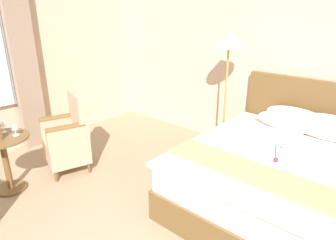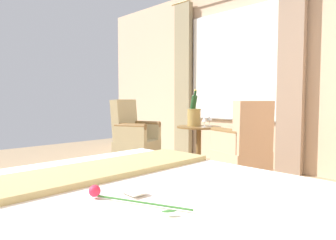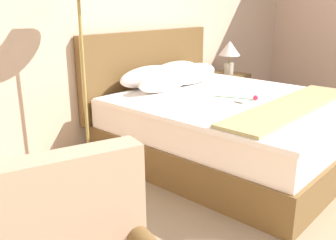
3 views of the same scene
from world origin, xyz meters
name	(u,v)px [view 3 (image 3 of 3)]	position (x,y,z in m)	size (l,w,h in m)	color
wall_headboard_side	(123,4)	(0.00, 3.20, 1.50)	(6.87, 0.12, 2.99)	#D2B293
bed	(223,123)	(0.26, 2.06, 0.37)	(1.91, 2.23, 1.21)	brown
nightstand	(227,96)	(1.47, 2.80, 0.30)	(0.43, 0.46, 0.61)	brown
bedside_lamp	(230,51)	(1.47, 2.80, 0.91)	(0.28, 0.28, 0.43)	#BAB39F
floor_lamp_brass	(79,1)	(-0.89, 2.72, 1.52)	(0.38, 0.38, 1.77)	olive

